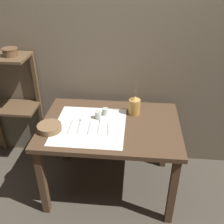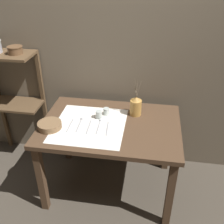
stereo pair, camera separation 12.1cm
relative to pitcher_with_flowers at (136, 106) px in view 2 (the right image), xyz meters
The scene contains 15 objects.
ground_plane 0.88m from the pitcher_with_flowers, 136.89° to the right, with size 12.00×12.00×0.00m, color #473F35.
stone_wall_back 0.54m from the pitcher_with_flowers, 121.02° to the left, with size 7.00×0.06×2.40m.
wooden_table 0.33m from the pitcher_with_flowers, 136.89° to the right, with size 1.21×0.84×0.75m.
wooden_shelf_unit 1.28m from the pitcher_with_flowers, behind, with size 0.55×0.31×1.22m.
linen_cloth 0.45m from the pitcher_with_flowers, 147.13° to the right, with size 0.60×0.62×0.00m.
pitcher_with_flowers is the anchor object (origin of this frame).
wooden_bowl 0.78m from the pitcher_with_flowers, 154.12° to the right, with size 0.20×0.20×0.05m.
glass_tumbler_near 0.34m from the pitcher_with_flowers, 159.46° to the right, with size 0.06×0.06×0.07m.
glass_tumbler_far 0.27m from the pitcher_with_flowers, 168.85° to the right, with size 0.05×0.05×0.07m.
knife_center 0.61m from the pitcher_with_flowers, 152.97° to the right, with size 0.01×0.20×0.00m.
spoon_inner 0.52m from the pitcher_with_flowers, 155.97° to the right, with size 0.02×0.21×0.02m.
fork_inner 0.47m from the pitcher_with_flowers, 143.75° to the right, with size 0.02×0.20×0.00m.
spoon_outer 0.37m from the pitcher_with_flowers, 145.38° to the right, with size 0.02×0.21×0.02m.
fork_outer 0.36m from the pitcher_with_flowers, 128.31° to the right, with size 0.03×0.20×0.00m.
metal_pot_small 1.23m from the pitcher_with_flowers, behind, with size 0.14×0.14×0.07m.
Camera 2 is at (0.32, -1.88, 2.01)m, focal length 42.00 mm.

